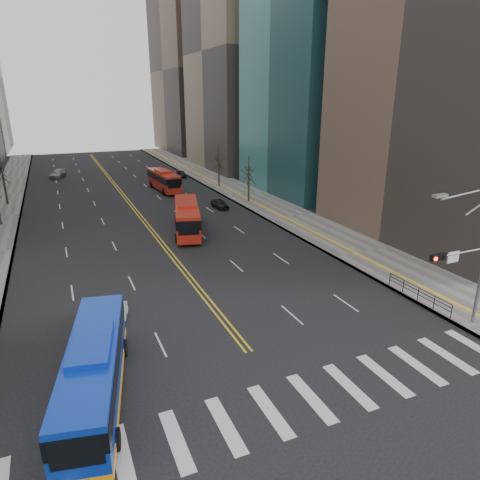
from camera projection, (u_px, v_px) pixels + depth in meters
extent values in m
plane|color=black|center=(291.00, 404.00, 21.38)|extent=(220.00, 220.00, 0.00)
cube|color=slate|center=(244.00, 194.00, 67.06)|extent=(7.00, 130.00, 0.15)
cube|color=silver|center=(63.00, 476.00, 17.35)|extent=(0.70, 4.00, 0.01)
cube|color=silver|center=(122.00, 457.00, 18.24)|extent=(0.70, 4.00, 0.01)
cube|color=silver|center=(176.00, 440.00, 19.14)|extent=(0.70, 4.00, 0.01)
cube|color=silver|center=(225.00, 425.00, 20.03)|extent=(0.70, 4.00, 0.01)
cube|color=silver|center=(270.00, 411.00, 20.93)|extent=(0.70, 4.00, 0.01)
cube|color=silver|center=(311.00, 398.00, 21.82)|extent=(0.70, 4.00, 0.01)
cube|color=silver|center=(349.00, 386.00, 22.72)|extent=(0.70, 4.00, 0.01)
cube|color=silver|center=(384.00, 375.00, 23.61)|extent=(0.70, 4.00, 0.01)
cube|color=silver|center=(417.00, 365.00, 24.51)|extent=(0.70, 4.00, 0.01)
cube|color=silver|center=(447.00, 355.00, 25.40)|extent=(0.70, 4.00, 0.01)
cube|color=silver|center=(475.00, 346.00, 26.30)|extent=(0.70, 4.00, 0.01)
cube|color=gold|center=(119.00, 191.00, 69.06)|extent=(0.15, 100.00, 0.01)
cube|color=gold|center=(121.00, 191.00, 69.21)|extent=(0.15, 100.00, 0.01)
cube|color=gray|center=(248.00, 53.00, 87.03)|extent=(20.00, 26.00, 46.00)
cube|color=brown|center=(195.00, 71.00, 115.08)|extent=(18.00, 30.00, 42.00)
cylinder|color=gray|center=(461.00, 253.00, 26.26)|extent=(4.50, 0.12, 0.12)
cube|color=black|center=(438.00, 257.00, 25.52)|extent=(1.10, 0.28, 0.38)
cylinder|color=#FF190C|center=(436.00, 259.00, 25.25)|extent=(0.24, 0.08, 0.24)
cylinder|color=black|center=(440.00, 258.00, 25.38)|extent=(0.24, 0.08, 0.24)
cylinder|color=black|center=(444.00, 257.00, 25.51)|extent=(0.24, 0.08, 0.24)
cube|color=white|center=(453.00, 257.00, 26.07)|extent=(0.90, 0.06, 0.70)
cube|color=#999993|center=(440.00, 196.00, 24.07)|extent=(0.90, 0.35, 0.18)
cube|color=black|center=(419.00, 288.00, 31.63)|extent=(0.04, 6.00, 0.04)
cylinder|color=black|center=(451.00, 312.00, 29.19)|extent=(0.06, 0.06, 1.00)
cylinder|color=black|center=(434.00, 302.00, 30.49)|extent=(0.06, 0.06, 1.00)
cylinder|color=black|center=(418.00, 294.00, 31.79)|extent=(0.06, 0.06, 1.00)
cylinder|color=black|center=(403.00, 286.00, 33.10)|extent=(0.06, 0.06, 1.00)
cylinder|color=black|center=(390.00, 279.00, 34.40)|extent=(0.06, 0.06, 1.00)
cylinder|color=#2F231D|center=(6.00, 192.00, 59.87)|extent=(0.28, 0.28, 3.80)
cylinder|color=#2F231D|center=(249.00, 190.00, 61.61)|extent=(0.28, 0.28, 3.50)
cylinder|color=#2F231D|center=(219.00, 176.00, 71.99)|extent=(0.28, 0.28, 3.75)
cube|color=#0B2EA9|center=(94.00, 370.00, 21.29)|extent=(4.62, 11.60, 2.68)
cube|color=black|center=(93.00, 361.00, 21.12)|extent=(4.68, 11.63, 0.97)
cube|color=#0B2EA9|center=(91.00, 345.00, 20.83)|extent=(2.66, 4.28, 0.40)
cube|color=#FD9D0D|center=(97.00, 389.00, 21.65)|extent=(4.68, 11.63, 0.35)
cylinder|color=black|center=(59.00, 448.00, 18.07)|extent=(0.50, 1.04, 1.00)
cylinder|color=black|center=(116.00, 439.00, 18.53)|extent=(0.50, 1.04, 1.00)
cylinder|color=black|center=(82.00, 353.00, 24.81)|extent=(0.50, 1.04, 1.00)
cylinder|color=black|center=(124.00, 348.00, 25.27)|extent=(0.50, 1.04, 1.00)
cube|color=red|center=(187.00, 217.00, 47.88)|extent=(5.22, 11.19, 2.83)
cube|color=black|center=(187.00, 212.00, 47.70)|extent=(5.28, 11.23, 1.02)
cube|color=red|center=(187.00, 204.00, 47.39)|extent=(2.91, 4.21, 0.40)
cylinder|color=black|center=(177.00, 238.00, 44.83)|extent=(0.55, 1.04, 1.00)
cylinder|color=black|center=(200.00, 237.00, 45.19)|extent=(0.55, 1.04, 1.00)
cylinder|color=black|center=(176.00, 220.00, 51.38)|extent=(0.55, 1.04, 1.00)
cylinder|color=black|center=(197.00, 219.00, 51.73)|extent=(0.55, 1.04, 1.00)
cube|color=red|center=(164.00, 180.00, 69.11)|extent=(3.08, 10.57, 2.69)
cube|color=black|center=(164.00, 177.00, 68.94)|extent=(3.14, 10.60, 0.97)
cube|color=red|center=(163.00, 171.00, 68.65)|extent=(2.14, 3.77, 0.40)
cylinder|color=black|center=(163.00, 192.00, 66.17)|extent=(0.37, 1.02, 1.00)
cylinder|color=black|center=(178.00, 191.00, 67.21)|extent=(0.37, 1.02, 1.00)
cylinder|color=black|center=(151.00, 185.00, 71.78)|extent=(0.37, 1.02, 1.00)
cylinder|color=black|center=(165.00, 183.00, 72.82)|extent=(0.37, 1.02, 1.00)
imported|color=silver|center=(108.00, 321.00, 27.75)|extent=(3.18, 4.85, 1.51)
imported|color=black|center=(220.00, 204.00, 58.48)|extent=(1.69, 3.71, 1.24)
imported|color=gray|center=(57.00, 174.00, 80.29)|extent=(3.45, 5.34, 1.44)
imported|color=black|center=(180.00, 174.00, 80.97)|extent=(2.52, 4.36, 1.14)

